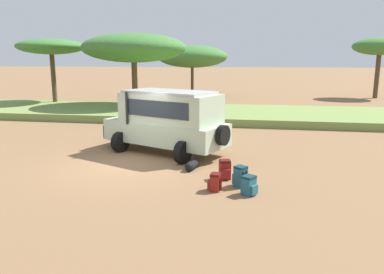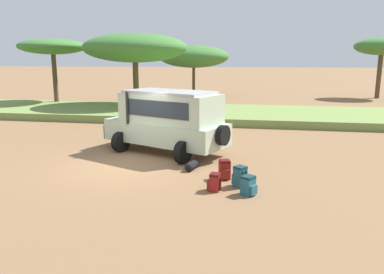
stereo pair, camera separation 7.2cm
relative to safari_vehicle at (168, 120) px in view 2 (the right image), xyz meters
name	(u,v)px [view 2 (the right image)]	position (x,y,z in m)	size (l,w,h in m)	color
ground_plane	(125,165)	(-1.04, -2.06, -1.29)	(320.00, 320.00, 0.00)	olive
grass_bank	(188,113)	(-1.04, 9.44, -1.07)	(120.00, 7.00, 0.44)	olive
safari_vehicle	(168,120)	(0.00, 0.00, 0.00)	(5.38, 3.84, 2.44)	#B2C6A8
backpack_beside_front_wheel	(248,186)	(3.30, -4.23, -1.03)	(0.47, 0.45, 0.54)	#235B6B
backpack_cluster_center	(240,177)	(3.03, -3.60, -0.99)	(0.46, 0.44, 0.62)	#235B6B
backpack_near_rear_wheel	(214,182)	(2.35, -4.08, -1.05)	(0.39, 0.34, 0.51)	maroon
backpack_outermost	(225,170)	(2.53, -2.97, -1.00)	(0.40, 0.46, 0.60)	maroon
duffel_bag_low_black_case	(192,165)	(1.36, -2.11, -1.14)	(0.41, 0.88, 0.40)	black
acacia_tree_far_left	(53,47)	(-11.78, 12.20, 3.20)	(4.89, 5.17, 5.11)	brown
acacia_tree_left_mid	(135,48)	(-5.10, 11.31, 3.07)	(7.25, 6.38, 5.37)	brown
acacia_tree_centre_back	(194,57)	(-3.04, 22.83, 2.56)	(6.87, 6.30, 4.94)	brown
acacia_tree_right_mid	(382,47)	(14.36, 23.85, 3.42)	(4.88, 4.38, 5.57)	brown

